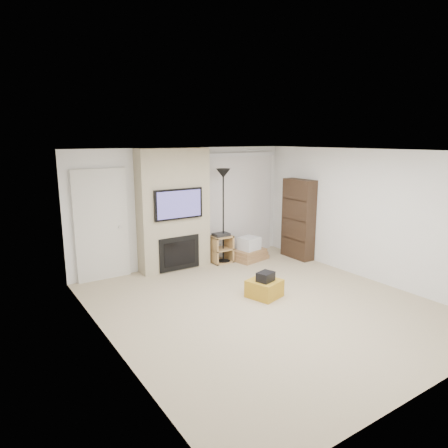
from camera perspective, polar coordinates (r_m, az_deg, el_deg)
floor at (r=6.74m, az=5.74°, el=-11.43°), size 5.00×5.50×0.00m
ceiling at (r=6.18m, az=6.23°, el=10.34°), size 5.00×5.50×0.00m
wall_back at (r=8.60m, az=-5.70°, el=2.46°), size 5.00×0.00×2.50m
wall_front at (r=4.64m, az=28.16°, el=-7.37°), size 5.00×0.00×2.50m
wall_left at (r=5.18m, az=-16.05°, el=-4.45°), size 0.00×5.50×2.50m
wall_right at (r=8.13m, az=19.76°, el=1.24°), size 0.00×5.50×2.50m
hvac_vent at (r=7.05m, az=4.58°, el=10.56°), size 0.35×0.18×0.01m
ottoman at (r=7.01m, az=5.78°, el=-9.13°), size 0.62×0.62×0.30m
black_bag at (r=6.89m, az=5.96°, el=-7.49°), size 0.33×0.29×0.16m
fireplace_wall at (r=8.26m, az=-7.16°, el=1.93°), size 1.50×0.47×2.50m
entry_door at (r=7.95m, az=-17.09°, el=-0.26°), size 1.02×0.11×2.14m
vertical_blinds at (r=9.28m, az=2.13°, el=3.37°), size 1.98×0.10×2.37m
floor_lamp at (r=8.53m, az=-0.11°, el=4.98°), size 0.31×0.31×2.06m
av_stand at (r=8.79m, az=-0.41°, el=-3.31°), size 0.45×0.38×0.66m
box_stack at (r=9.05m, az=3.58°, el=-3.86°), size 0.87×0.73×0.52m
bookshelf at (r=9.17m, az=10.58°, el=0.70°), size 0.30×0.80×1.80m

